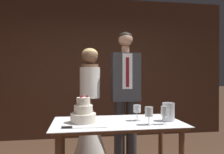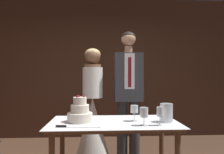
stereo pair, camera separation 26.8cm
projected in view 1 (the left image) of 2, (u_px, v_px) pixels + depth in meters
The scene contains 10 objects.
wall_back at pixel (96, 68), 4.48m from camera, with size 5.48×0.12×2.81m, color #472B1E.
cake_table at pixel (117, 131), 2.32m from camera, with size 1.36×0.73×0.77m.
tiered_cake at pixel (83, 113), 2.28m from camera, with size 0.27×0.27×0.28m.
cake_knife at pixel (75, 127), 2.03m from camera, with size 0.42×0.05×0.02m.
wine_glass_near at pixel (164, 111), 2.19m from camera, with size 0.07×0.07×0.18m.
wine_glass_middle at pixel (149, 113), 2.17m from camera, with size 0.08×0.08×0.18m.
wine_glass_far at pixel (137, 109), 2.37m from camera, with size 0.08×0.08×0.17m.
hurricane_candle at pixel (168, 112), 2.35m from camera, with size 0.13×0.13×0.20m.
bride at pixel (90, 122), 3.02m from camera, with size 0.54×0.54×1.64m.
groom at pixel (125, 91), 3.10m from camera, with size 0.39×0.25×1.87m.
Camera 1 is at (-0.35, -2.03, 1.27)m, focal length 35.00 mm.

